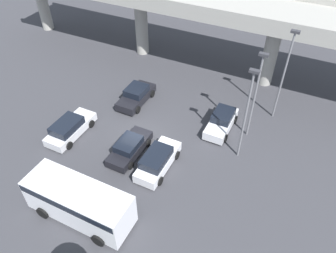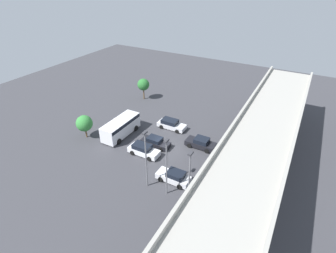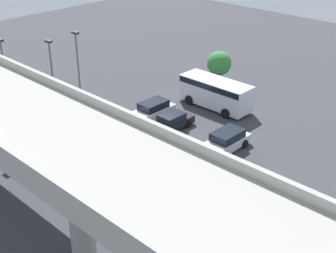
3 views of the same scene
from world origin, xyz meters
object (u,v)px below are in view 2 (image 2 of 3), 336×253
at_px(lamp_post_by_overpass, 146,156).
at_px(lamp_post_near_aisle, 189,180).
at_px(parked_car_1, 201,143).
at_px(tree_front_centre, 84,123).
at_px(parked_car_4, 174,177).
at_px(shuttle_bus, 121,126).
at_px(tree_front_left, 143,85).
at_px(parked_car_2, 155,142).
at_px(parked_car_0, 171,124).
at_px(parked_car_3, 143,150).
at_px(lamp_post_mid_lot, 167,164).

bearing_deg(lamp_post_by_overpass, lamp_post_near_aisle, 77.38).
height_order(parked_car_1, tree_front_centre, tree_front_centre).
height_order(parked_car_4, lamp_post_near_aisle, lamp_post_near_aisle).
xyz_separation_m(parked_car_4, shuttle_bus, (-5.39, -12.56, 0.88)).
relative_size(parked_car_1, tree_front_centre, 1.19).
xyz_separation_m(shuttle_bus, lamp_post_near_aisle, (9.10, 16.24, 3.23)).
bearing_deg(lamp_post_near_aisle, tree_front_left, -137.22).
distance_m(parked_car_2, parked_car_4, 8.30).
xyz_separation_m(parked_car_2, tree_front_left, (-13.16, -10.88, 2.49)).
distance_m(lamp_post_near_aisle, tree_front_centre, 21.72).
relative_size(lamp_post_near_aisle, tree_front_centre, 2.18).
relative_size(parked_car_0, shuttle_bus, 0.67).
relative_size(parked_car_0, lamp_post_by_overpass, 0.61).
bearing_deg(parked_car_4, lamp_post_by_overpass, 42.79).
relative_size(parked_car_3, lamp_post_near_aisle, 0.56).
xyz_separation_m(parked_car_3, lamp_post_mid_lot, (5.10, 6.75, 3.80)).
relative_size(parked_car_2, parked_car_4, 1.04).
bearing_deg(parked_car_4, parked_car_1, -90.12).
relative_size(parked_car_2, lamp_post_by_overpass, 0.57).
distance_m(parked_car_3, shuttle_bus, 6.61).
bearing_deg(parked_car_2, tree_front_left, 129.58).
distance_m(parked_car_0, lamp_post_by_overpass, 14.66).
relative_size(parked_car_2, lamp_post_mid_lot, 0.58).
height_order(parked_car_1, shuttle_bus, shuttle_bus).
bearing_deg(lamp_post_mid_lot, parked_car_4, -174.51).
bearing_deg(tree_front_left, parked_car_1, 59.30).
bearing_deg(shuttle_bus, parked_car_4, 66.76).
bearing_deg(parked_car_0, parked_car_2, -86.39).
bearing_deg(parked_car_2, parked_car_1, 26.04).
xyz_separation_m(parked_car_4, tree_front_centre, (-2.18, -17.10, 1.79)).
bearing_deg(parked_car_1, lamp_post_mid_lot, 91.06).
distance_m(parked_car_1, parked_car_2, 6.89).
distance_m(parked_car_3, tree_front_left, 19.20).
bearing_deg(tree_front_left, parked_car_4, 42.36).
distance_m(parked_car_3, lamp_post_by_overpass, 7.60).
height_order(parked_car_3, tree_front_centre, tree_front_centre).
height_order(parked_car_3, shuttle_bus, shuttle_bus).
bearing_deg(parked_car_0, tree_front_left, 144.58).
xyz_separation_m(parked_car_0, lamp_post_by_overpass, (13.54, 4.02, 3.92)).
bearing_deg(lamp_post_mid_lot, lamp_post_near_aisle, 67.55).
height_order(parked_car_0, lamp_post_mid_lot, lamp_post_mid_lot).
xyz_separation_m(parked_car_1, tree_front_centre, (6.39, -17.12, 1.80)).
relative_size(shuttle_bus, lamp_post_mid_lot, 0.93).
relative_size(parked_car_4, shuttle_bus, 0.60).
height_order(parked_car_4, lamp_post_mid_lot, lamp_post_mid_lot).
distance_m(lamp_post_mid_lot, tree_front_left, 27.21).
xyz_separation_m(parked_car_1, parked_car_2, (3.03, -6.19, -0.07)).
relative_size(lamp_post_near_aisle, lamp_post_by_overpass, 1.05).
xyz_separation_m(shuttle_bus, tree_front_left, (-13.31, -4.50, 1.52)).
height_order(parked_car_1, parked_car_4, same).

